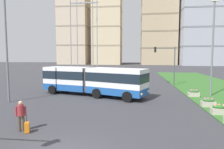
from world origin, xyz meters
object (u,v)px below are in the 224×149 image
at_px(streetlight_left, 6,44).
at_px(traffic_light_far_right, 167,59).
at_px(apartment_tower_eastcentre, 199,12).
at_px(streetlight_median, 213,44).
at_px(flower_planter_4, 194,93).
at_px(flower_planter_2, 219,109).
at_px(rolling_suitcase, 27,127).
at_px(pedestrian_crossing, 21,114).
at_px(apartment_tower_centre, 158,26).
at_px(apartment_tower_westcentre, 107,20).
at_px(articulated_bus, 93,80).
at_px(flower_planter_3, 208,102).
at_px(apartment_tower_west, 76,29).

bearing_deg(streetlight_left, traffic_light_far_right, 38.62).
xyz_separation_m(traffic_light_far_right, streetlight_left, (-16.14, -12.89, 1.53)).
bearing_deg(apartment_tower_eastcentre, streetlight_median, -105.42).
bearing_deg(flower_planter_4, flower_planter_2, -90.00).
height_order(rolling_suitcase, streetlight_median, streetlight_median).
distance_m(pedestrian_crossing, apartment_tower_centre, 101.11).
distance_m(apartment_tower_westcentre, apartment_tower_centre, 26.58).
height_order(articulated_bus, apartment_tower_centre, apartment_tower_centre).
bearing_deg(pedestrian_crossing, streetlight_median, 39.18).
bearing_deg(streetlight_left, flower_planter_2, -6.70).
xyz_separation_m(pedestrian_crossing, streetlight_median, (14.26, 11.62, 4.44)).
relative_size(flower_planter_3, apartment_tower_west, 0.03).
bearing_deg(pedestrian_crossing, apartment_tower_west, 105.15).
relative_size(streetlight_median, apartment_tower_centre, 0.25).
height_order(articulated_bus, apartment_tower_eastcentre, apartment_tower_eastcentre).
bearing_deg(apartment_tower_eastcentre, apartment_tower_west, 173.74).
distance_m(rolling_suitcase, flower_planter_2, 12.83).
bearing_deg(rolling_suitcase, apartment_tower_eastcentre, 68.66).
bearing_deg(traffic_light_far_right, articulated_bus, -135.96).
bearing_deg(pedestrian_crossing, rolling_suitcase, -23.96).
bearing_deg(apartment_tower_eastcentre, streetlight_left, -116.03).
relative_size(flower_planter_3, apartment_tower_centre, 0.03).
bearing_deg(apartment_tower_west, apartment_tower_westcentre, -9.85).
distance_m(rolling_suitcase, apartment_tower_west, 104.27).
xyz_separation_m(flower_planter_4, apartment_tower_west, (-39.07, 87.66, 18.99)).
bearing_deg(streetlight_median, flower_planter_3, -111.30).
xyz_separation_m(streetlight_left, apartment_tower_westcentre, (-3.32, 88.86, 18.00)).
distance_m(rolling_suitcase, streetlight_median, 18.89).
relative_size(rolling_suitcase, apartment_tower_westcentre, 0.02).
height_order(streetlight_left, apartment_tower_west, apartment_tower_west).
xyz_separation_m(flower_planter_4, streetlight_left, (-17.57, -4.35, 4.94)).
bearing_deg(apartment_tower_westcentre, flower_planter_4, -76.12).
xyz_separation_m(flower_planter_2, streetlight_left, (-17.57, 2.06, 4.94)).
height_order(articulated_bus, traffic_light_far_right, traffic_light_far_right).
xyz_separation_m(apartment_tower_westcentre, apartment_tower_centre, (26.30, 2.19, -3.24)).
bearing_deg(apartment_tower_west, articulated_bus, -72.04).
xyz_separation_m(apartment_tower_west, apartment_tower_centre, (44.48, -0.97, 0.71)).
xyz_separation_m(streetlight_left, apartment_tower_centre, (22.98, 91.05, 14.76)).
bearing_deg(flower_planter_2, flower_planter_3, 90.00).
relative_size(rolling_suitcase, traffic_light_far_right, 0.17).
xyz_separation_m(flower_planter_3, apartment_tower_westcentre, (-20.88, 88.74, 22.94)).
bearing_deg(apartment_tower_centre, articulated_bus, -100.40).
bearing_deg(traffic_light_far_right, pedestrian_crossing, -119.25).
distance_m(rolling_suitcase, flower_planter_3, 13.79).
distance_m(rolling_suitcase, flower_planter_4, 16.34).
distance_m(streetlight_left, apartment_tower_centre, 95.06).
height_order(flower_planter_2, traffic_light_far_right, traffic_light_far_right).
relative_size(flower_planter_2, flower_planter_4, 1.00).
bearing_deg(apartment_tower_centre, flower_planter_3, -93.41).
xyz_separation_m(pedestrian_crossing, apartment_tower_eastcentre, (36.36, 91.73, 24.35)).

